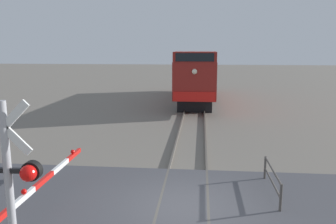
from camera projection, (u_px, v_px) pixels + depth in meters
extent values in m
plane|color=slate|center=(183.00, 211.00, 10.11)|extent=(160.00, 160.00, 0.00)
cube|color=#59544C|center=(159.00, 208.00, 10.16)|extent=(0.08, 80.00, 0.15)
cube|color=#59544C|center=(208.00, 210.00, 10.03)|extent=(0.08, 80.00, 0.15)
cube|color=#47474C|center=(183.00, 209.00, 10.10)|extent=(36.00, 6.18, 0.15)
cube|color=black|center=(195.00, 102.00, 26.45)|extent=(2.50, 3.20, 1.05)
cube|color=black|center=(197.00, 89.00, 34.23)|extent=(2.50, 3.20, 1.05)
cube|color=maroon|center=(196.00, 74.00, 30.00)|extent=(2.94, 14.47, 2.59)
cube|color=maroon|center=(195.00, 57.00, 23.88)|extent=(2.88, 2.57, 0.67)
cube|color=black|center=(195.00, 57.00, 22.59)|extent=(2.50, 0.06, 0.54)
cube|color=red|center=(194.00, 97.00, 23.07)|extent=(2.79, 0.08, 0.64)
sphere|color=#F2EACC|center=(195.00, 72.00, 22.75)|extent=(0.36, 0.36, 0.36)
cylinder|color=#ADADB2|center=(11.00, 210.00, 6.06)|extent=(0.14, 0.14, 3.84)
cube|color=white|center=(4.00, 127.00, 5.79)|extent=(0.95, 0.04, 0.95)
cube|color=white|center=(4.00, 127.00, 5.79)|extent=(0.95, 0.04, 0.95)
cube|color=black|center=(8.00, 170.00, 5.93)|extent=(1.04, 0.08, 0.08)
sphere|color=red|center=(28.00, 173.00, 5.79)|extent=(0.28, 0.28, 0.28)
cylinder|color=black|center=(32.00, 171.00, 5.91)|extent=(0.34, 0.14, 0.34)
cube|color=white|center=(22.00, 198.00, 8.58)|extent=(0.10, 1.17, 0.14)
cube|color=red|center=(44.00, 181.00, 9.73)|extent=(0.10, 1.17, 0.14)
cube|color=white|center=(60.00, 166.00, 10.87)|extent=(0.10, 1.17, 0.14)
cube|color=red|center=(74.00, 155.00, 12.01)|extent=(0.10, 1.17, 0.14)
sphere|color=red|center=(24.00, 192.00, 8.65)|extent=(0.14, 0.14, 0.14)
sphere|color=red|center=(73.00, 152.00, 11.91)|extent=(0.14, 0.14, 0.14)
cylinder|color=#4C4742|center=(281.00, 200.00, 9.75)|extent=(0.08, 0.08, 0.95)
cylinder|color=#4C4742|center=(265.00, 170.00, 12.16)|extent=(0.08, 0.08, 0.95)
cylinder|color=#4C4742|center=(273.00, 170.00, 10.88)|extent=(0.06, 2.46, 0.06)
cylinder|color=#4C4742|center=(272.00, 182.00, 10.95)|extent=(0.06, 2.46, 0.06)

